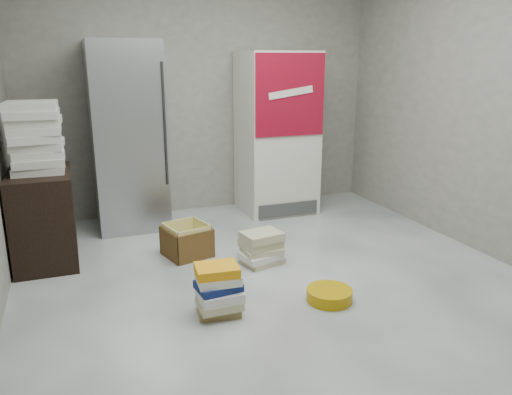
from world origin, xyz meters
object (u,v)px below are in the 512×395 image
Objects in this scene: steel_fridge at (128,137)px; phonebook_stack_main at (219,290)px; coke_cooler at (277,133)px; cardboard_box at (187,243)px; wood_shelf at (44,217)px.

phonebook_stack_main is at bearing -81.88° from steel_fridge.
coke_cooler is 1.84m from cardboard_box.
steel_fridge is 5.28× the size of phonebook_stack_main.
phonebook_stack_main is at bearing -51.77° from wood_shelf.
steel_fridge is 2.33m from phonebook_stack_main.
coke_cooler is (1.65, -0.01, -0.05)m from steel_fridge.
steel_fridge reaches higher than coke_cooler.
coke_cooler is at bearing 16.28° from wood_shelf.
steel_fridge is at bearing 93.50° from cardboard_box.
steel_fridge is 1.65m from coke_cooler.
wood_shelf is 1.78× the size of cardboard_box.
wood_shelf is at bearing -163.72° from coke_cooler.
phonebook_stack_main is 0.80× the size of cardboard_box.
steel_fridge is at bearing 100.47° from phonebook_stack_main.
phonebook_stack_main is (1.14, -1.45, -0.22)m from wood_shelf.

